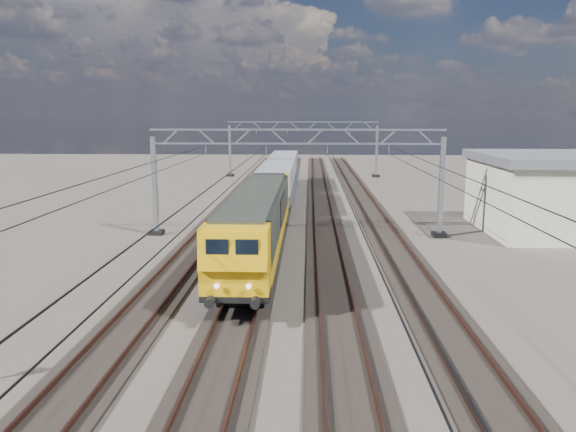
{
  "coord_description": "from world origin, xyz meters",
  "views": [
    {
      "loc": [
        0.82,
        -32.87,
        8.06
      ],
      "look_at": [
        -0.35,
        -1.83,
        2.4
      ],
      "focal_mm": 35.0,
      "sensor_mm": 36.0,
      "label": 1
    }
  ],
  "objects_px": {
    "catenary_gantry_far": "(303,147)",
    "hopper_wagon_mid": "(284,167)",
    "catenary_gantry_mid": "(297,178)",
    "hopper_wagon_lead": "(276,183)",
    "locomotive": "(258,220)"
  },
  "relations": [
    {
      "from": "catenary_gantry_mid",
      "to": "hopper_wagon_lead",
      "type": "height_order",
      "value": "catenary_gantry_mid"
    },
    {
      "from": "catenary_gantry_far",
      "to": "hopper_wagon_lead",
      "type": "distance_m",
      "value": 25.15
    },
    {
      "from": "catenary_gantry_mid",
      "to": "hopper_wagon_mid",
      "type": "relative_size",
      "value": 1.53
    },
    {
      "from": "catenary_gantry_mid",
      "to": "locomotive",
      "type": "xyz_separation_m",
      "value": [
        -2.0,
        -6.7,
        -1.58
      ]
    },
    {
      "from": "catenary_gantry_mid",
      "to": "hopper_wagon_mid",
      "type": "height_order",
      "value": "catenary_gantry_mid"
    },
    {
      "from": "hopper_wagon_lead",
      "to": "locomotive",
      "type": "bearing_deg",
      "value": -90.0
    },
    {
      "from": "catenary_gantry_far",
      "to": "catenary_gantry_mid",
      "type": "bearing_deg",
      "value": -90.0
    },
    {
      "from": "catenary_gantry_mid",
      "to": "locomotive",
      "type": "height_order",
      "value": "catenary_gantry_mid"
    },
    {
      "from": "catenary_gantry_far",
      "to": "locomotive",
      "type": "xyz_separation_m",
      "value": [
        -2.0,
        -42.7,
        -1.58
      ]
    },
    {
      "from": "catenary_gantry_far",
      "to": "hopper_wagon_lead",
      "type": "bearing_deg",
      "value": -94.57
    },
    {
      "from": "catenary_gantry_far",
      "to": "hopper_wagon_mid",
      "type": "height_order",
      "value": "catenary_gantry_far"
    },
    {
      "from": "catenary_gantry_mid",
      "to": "hopper_wagon_lead",
      "type": "distance_m",
      "value": 11.3
    },
    {
      "from": "catenary_gantry_far",
      "to": "hopper_wagon_mid",
      "type": "relative_size",
      "value": 1.53
    },
    {
      "from": "hopper_wagon_lead",
      "to": "catenary_gantry_far",
      "type": "bearing_deg",
      "value": 85.43
    },
    {
      "from": "catenary_gantry_mid",
      "to": "hopper_wagon_mid",
      "type": "bearing_deg",
      "value": 94.54
    }
  ]
}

